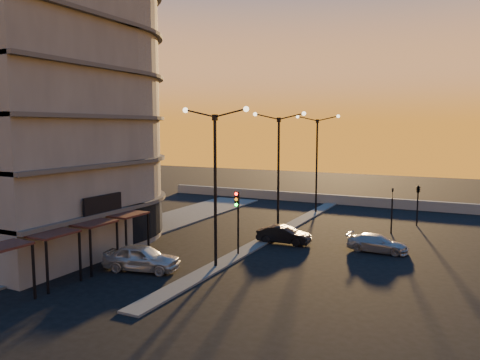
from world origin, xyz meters
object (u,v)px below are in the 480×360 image
streetlamp_mid (278,163)px  car_wagon (377,243)px  car_hatchback (142,258)px  traffic_light_main (237,212)px  car_sedan (284,235)px

streetlamp_mid → car_wagon: 9.66m
car_wagon → streetlamp_mid: bearing=76.1°
car_hatchback → traffic_light_main: bearing=-47.0°
streetlamp_mid → car_hatchback: bearing=-106.3°
streetlamp_mid → car_wagon: size_ratio=2.35×
streetlamp_mid → traffic_light_main: bearing=-90.0°
streetlamp_mid → car_wagon: (8.00, -2.06, -5.01)m
car_sedan → car_wagon: bearing=-87.6°
streetlamp_mid → car_sedan: size_ratio=2.48×
traffic_light_main → car_sedan: 5.19m
car_sedan → car_wagon: size_ratio=0.95×
car_wagon → car_sedan: bearing=96.3°
streetlamp_mid → car_sedan: (1.53, -2.71, -4.96)m
car_wagon → traffic_light_main: bearing=122.9°
traffic_light_main → car_wagon: (8.00, 5.07, -2.30)m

